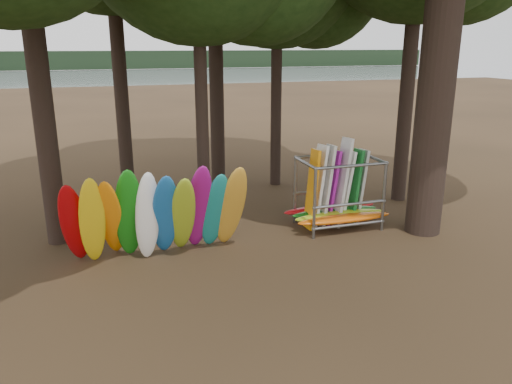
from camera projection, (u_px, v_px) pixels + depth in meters
name	position (u px, v px, depth m)	size (l,w,h in m)	color
ground	(275.00, 257.00, 13.32)	(120.00, 120.00, 0.00)	#47331E
lake	(127.00, 86.00, 68.13)	(160.00, 160.00, 0.00)	gray
far_shore	(112.00, 60.00, 113.24)	(160.00, 4.00, 4.00)	black
kayak_row	(159.00, 215.00, 12.83)	(4.85, 2.13, 2.79)	#B1060A
storage_rack	(338.00, 196.00, 15.33)	(3.15, 1.58, 2.78)	slate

